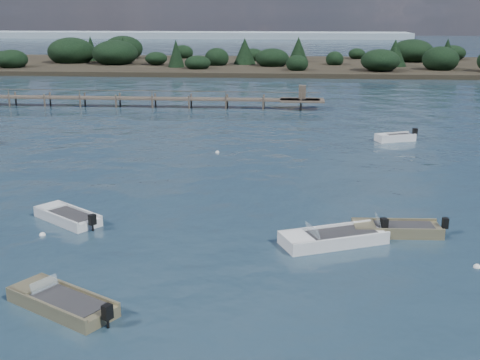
# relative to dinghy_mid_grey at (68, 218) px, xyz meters

# --- Properties ---
(ground) EXTENTS (400.00, 400.00, 0.00)m
(ground) POSITION_rel_dinghy_mid_grey_xyz_m (9.18, 51.29, -0.15)
(ground) COLOR #162734
(ground) RESTS_ON ground
(dinghy_mid_grey) EXTENTS (4.24, 3.72, 1.13)m
(dinghy_mid_grey) POSITION_rel_dinghy_mid_grey_xyz_m (0.00, 0.00, 0.00)
(dinghy_mid_grey) COLOR silver
(dinghy_mid_grey) RESTS_ON ground
(dinghy_mid_white_b) EXTENTS (4.75, 1.84, 1.17)m
(dinghy_mid_white_b) POSITION_rel_dinghy_mid_grey_xyz_m (17.23, -0.52, -0.00)
(dinghy_mid_white_b) COLOR #6B6447
(dinghy_mid_white_b) RESTS_ON ground
(tender_far_grey_b) EXTENTS (3.79, 2.43, 1.28)m
(tender_far_grey_b) POSITION_rel_dinghy_mid_grey_xyz_m (20.93, 22.33, 0.03)
(tender_far_grey_b) COLOR silver
(tender_far_grey_b) RESTS_ON ground
(dinghy_mid_white_a) EXTENTS (5.47, 3.77, 1.28)m
(dinghy_mid_white_a) POSITION_rel_dinghy_mid_grey_xyz_m (13.96, -2.07, 0.01)
(dinghy_mid_white_a) COLOR silver
(dinghy_mid_white_a) RESTS_ON ground
(dinghy_near_olive) EXTENTS (4.77, 3.75, 1.19)m
(dinghy_near_olive) POSITION_rel_dinghy_mid_grey_xyz_m (3.29, -9.58, 0.00)
(dinghy_near_olive) COLOR #6B6447
(dinghy_near_olive) RESTS_ON ground
(buoy_b) EXTENTS (0.32, 0.32, 0.32)m
(buoy_b) POSITION_rel_dinghy_mid_grey_xyz_m (20.08, -4.42, -0.15)
(buoy_b) COLOR silver
(buoy_b) RESTS_ON ground
(buoy_c) EXTENTS (0.32, 0.32, 0.32)m
(buoy_c) POSITION_rel_dinghy_mid_grey_xyz_m (-0.51, -2.18, -0.15)
(buoy_c) COLOR silver
(buoy_c) RESTS_ON ground
(buoy_e) EXTENTS (0.32, 0.32, 0.32)m
(buoy_e) POSITION_rel_dinghy_mid_grey_xyz_m (6.11, 16.67, -0.15)
(buoy_e) COLOR silver
(buoy_e) RESTS_ON ground
(jetty) EXTENTS (64.50, 3.20, 3.40)m
(jetty) POSITION_rel_dinghy_mid_grey_xyz_m (-12.56, 39.29, 0.83)
(jetty) COLOR #4D4338
(jetty) RESTS_ON ground
(far_headland) EXTENTS (190.00, 40.00, 5.80)m
(far_headland) POSITION_rel_dinghy_mid_grey_xyz_m (34.18, 91.29, 1.81)
(far_headland) COLOR black
(far_headland) RESTS_ON ground
(distant_haze) EXTENTS (280.00, 20.00, 2.40)m
(distant_haze) POSITION_rel_dinghy_mid_grey_xyz_m (-80.82, 221.29, -0.15)
(distant_haze) COLOR #80929F
(distant_haze) RESTS_ON ground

